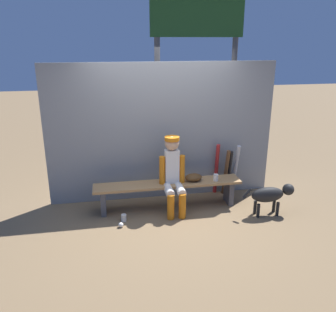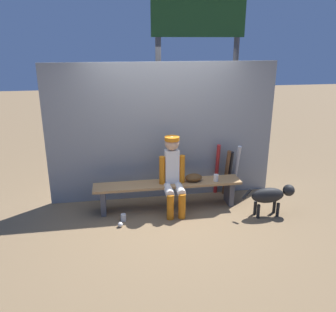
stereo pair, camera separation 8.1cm
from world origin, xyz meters
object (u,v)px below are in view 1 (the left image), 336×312
bat_aluminum_silver (235,169)px  baseball (121,225)px  bat_aluminum_black (229,172)px  dugout_bench (168,188)px  bat_wood_dark (226,172)px  cup_on_ground (124,218)px  cup_on_bench (216,177)px  baseball_glove (193,177)px  scoreboard (200,40)px  bat_aluminum_red (216,169)px  dog (271,195)px  player_seated (173,173)px

bat_aluminum_silver → baseball: (-2.07, -0.87, -0.42)m
bat_aluminum_black → dugout_bench: bearing=-164.0°
dugout_bench → bat_wood_dark: 1.12m
cup_on_ground → cup_on_bench: (1.52, 0.26, 0.44)m
baseball → bat_aluminum_silver: bearing=22.8°
bat_aluminum_silver → baseball_glove: bearing=-156.4°
dugout_bench → scoreboard: bearing=55.6°
bat_aluminum_black → cup_on_ground: size_ratio=7.49×
bat_aluminum_red → scoreboard: bearing=101.0°
cup_on_ground → dog: 2.29m
baseball_glove → cup_on_ground: (-1.16, -0.32, -0.45)m
cup_on_ground → baseball: bearing=-107.2°
bat_aluminum_black → baseball: bat_aluminum_black is taller
player_seated → baseball: 1.12m
bat_aluminum_red → cup_on_ground: size_ratio=8.46×
scoreboard → dog: size_ratio=4.48×
bat_wood_dark → dugout_bench: bearing=-164.6°
bat_aluminum_black → dog: (0.38, -0.84, -0.08)m
bat_aluminum_red → cup_on_bench: 0.47m
bat_aluminum_black → cup_on_ground: bat_aluminum_black is taller
scoreboard → bat_aluminum_silver: bearing=-57.4°
baseball_glove → dog: baseball_glove is taller
dugout_bench → cup_on_bench: bearing=-4.3°
cup_on_bench → scoreboard: scoreboard is taller
bat_aluminum_red → bat_wood_dark: bearing=-32.7°
baseball_glove → baseball: 1.39m
bat_wood_dark → cup_on_bench: size_ratio=7.79×
bat_aluminum_red → baseball: 1.99m
baseball_glove → cup_on_ground: baseball_glove is taller
bat_aluminum_black → player_seated: bearing=-158.2°
dugout_bench → player_seated: (0.06, -0.11, 0.30)m
bat_aluminum_black → scoreboard: bearing=113.9°
dugout_bench → bat_aluminum_black: 1.20m
baseball_glove → baseball: (-1.21, -0.50, -0.46)m
baseball_glove → bat_wood_dark: bat_wood_dark is taller
cup_on_ground → bat_aluminum_red: bearing=23.0°
bat_aluminum_red → cup_on_bench: (-0.16, -0.45, 0.03)m
baseball_glove → scoreboard: 2.43m
bat_aluminum_silver → scoreboard: bearing=122.6°
bat_aluminum_black → bat_aluminum_red: bearing=164.5°
baseball → cup_on_bench: 1.69m
dugout_bench → bat_wood_dark: bat_wood_dark is taller
bat_wood_dark → baseball: bearing=-157.0°
bat_wood_dark → dog: bearing=-60.8°
cup_on_ground → dog: bearing=-4.8°
scoreboard → player_seated: bearing=-120.0°
cup_on_bench → player_seated: bearing=-176.2°
dog → baseball: bearing=179.6°
bat_aluminum_red → baseball: size_ratio=12.57×
baseball_glove → bat_wood_dark: (0.66, 0.30, -0.07)m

